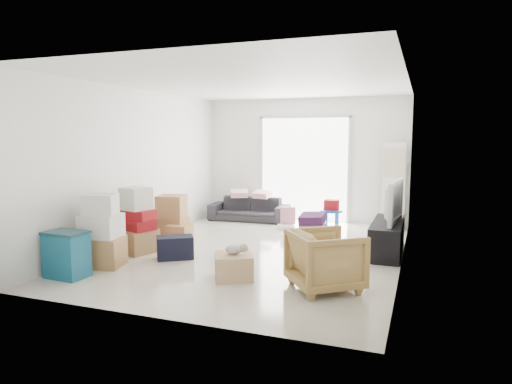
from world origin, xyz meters
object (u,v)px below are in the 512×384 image
object	(u,v)px
tv_console	(387,237)
storage_bins	(67,254)
kids_table	(331,208)
wood_crate	(234,266)
ac_tower	(394,186)
television	(388,217)
armchair	(326,257)
ottoman	(312,235)
sofa	(249,205)

from	to	relation	value
tv_console	storage_bins	bearing A→B (deg)	-144.40
kids_table	wood_crate	distance (m)	3.72
storage_bins	kids_table	world-z (taller)	storage_bins
ac_tower	television	distance (m)	2.10
wood_crate	tv_console	bearing A→B (deg)	48.79
tv_console	television	world-z (taller)	television
ac_tower	kids_table	size ratio (longest dim) A/B	2.93
armchair	storage_bins	size ratio (longest dim) A/B	1.30
ottoman	wood_crate	xyz separation A→B (m)	(-0.56, -2.13, -0.02)
ac_tower	kids_table	world-z (taller)	ac_tower
sofa	tv_console	bearing A→B (deg)	-35.14
ac_tower	ottoman	distance (m)	2.44
armchair	storage_bins	xyz separation A→B (m)	(-3.32, -0.71, -0.09)
television	armchair	distance (m)	2.17
armchair	ottoman	distance (m)	2.26
television	kids_table	world-z (taller)	television
television	kids_table	distance (m)	2.02
television	wood_crate	distance (m)	2.77
tv_console	storage_bins	xyz separation A→B (m)	(-3.90, -2.79, 0.06)
armchair	kids_table	xyz separation A→B (m)	(-0.64, 3.69, 0.02)
tv_console	television	size ratio (longest dim) A/B	1.35
ac_tower	storage_bins	xyz separation A→B (m)	(-3.85, -4.87, -0.56)
tv_console	armchair	bearing A→B (deg)	-105.46
armchair	tv_console	bearing A→B (deg)	-52.42
storage_bins	armchair	bearing A→B (deg)	12.07
sofa	storage_bins	xyz separation A→B (m)	(-0.78, -4.72, -0.03)
wood_crate	sofa	bearing A→B (deg)	108.30
ottoman	wood_crate	distance (m)	2.20
television	wood_crate	xyz separation A→B (m)	(-1.80, -2.06, -0.43)
tv_console	ottoman	bearing A→B (deg)	176.90
wood_crate	ottoman	bearing A→B (deg)	75.25
tv_console	sofa	world-z (taller)	sofa
wood_crate	kids_table	bearing A→B (deg)	80.86
ottoman	storage_bins	bearing A→B (deg)	-132.89
tv_console	sofa	bearing A→B (deg)	148.31
television	ottoman	size ratio (longest dim) A/B	3.07
tv_console	armchair	distance (m)	2.16
storage_bins	kids_table	distance (m)	5.16
wood_crate	television	bearing A→B (deg)	48.79
tv_console	ottoman	size ratio (longest dim) A/B	4.14
storage_bins	television	bearing A→B (deg)	35.60
tv_console	kids_table	size ratio (longest dim) A/B	2.59
sofa	kids_table	size ratio (longest dim) A/B	2.95
ac_tower	sofa	size ratio (longest dim) A/B	1.00
kids_table	wood_crate	bearing A→B (deg)	-99.14
ac_tower	ottoman	xyz separation A→B (m)	(-1.19, -2.01, -0.69)
ottoman	kids_table	distance (m)	1.56
tv_console	ottoman	distance (m)	1.25
ac_tower	television	size ratio (longest dim) A/B	1.53
television	armchair	xyz separation A→B (m)	(-0.58, -2.08, -0.19)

